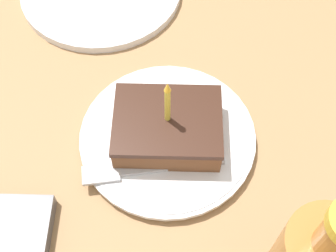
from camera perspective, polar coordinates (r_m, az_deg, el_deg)
ground_plane at (r=0.61m, az=-0.08°, el=-3.69°), size 2.40×2.40×0.04m
plate at (r=0.59m, az=0.00°, el=-1.38°), size 0.22×0.22×0.02m
cake_slice at (r=0.57m, az=0.38°, el=-0.15°), size 0.10×0.13×0.11m
fork at (r=0.56m, az=-3.07°, el=-5.24°), size 0.05×0.17×0.00m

